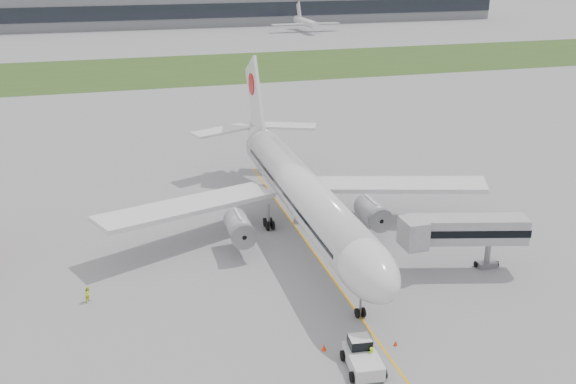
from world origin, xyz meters
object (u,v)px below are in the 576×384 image
object	(u,v)px
jet_bridge	(459,231)
airliner	(299,188)
ground_crew_near	(371,357)
pushback_tug	(362,356)

from	to	relation	value
jet_bridge	airliner	bearing A→B (deg)	148.62
jet_bridge	ground_crew_near	bearing A→B (deg)	-124.38
pushback_tug	jet_bridge	xyz separation A→B (m)	(16.04, 13.14, 3.53)
pushback_tug	ground_crew_near	xyz separation A→B (m)	(0.69, -0.15, -0.10)
jet_bridge	ground_crew_near	world-z (taller)	jet_bridge
pushback_tug	jet_bridge	size ratio (longest dim) A/B	0.34
jet_bridge	ground_crew_near	size ratio (longest dim) A/B	7.30
ground_crew_near	jet_bridge	bearing A→B (deg)	-143.78
airliner	pushback_tug	world-z (taller)	airliner
pushback_tug	ground_crew_near	bearing A→B (deg)	-6.85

